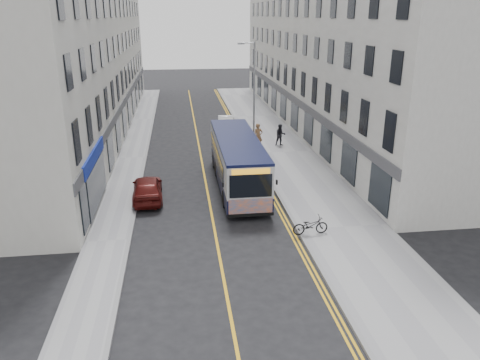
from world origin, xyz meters
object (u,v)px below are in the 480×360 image
object	(u,v)px
streetlamp	(253,91)
pedestrian_far	(280,135)
car_white	(226,124)
pedestrian_near	(258,136)
city_bus	(237,160)
car_maroon	(147,188)
bicycle	(310,225)

from	to	relation	value
streetlamp	pedestrian_far	distance (m)	4.05
streetlamp	car_white	size ratio (longest dim) A/B	2.06
pedestrian_near	car_white	xyz separation A→B (m)	(-1.81, 6.55, -0.45)
city_bus	pedestrian_far	world-z (taller)	city_bus
pedestrian_far	car_maroon	size ratio (longest dim) A/B	0.41
city_bus	pedestrian_far	distance (m)	9.58
pedestrian_near	city_bus	bearing A→B (deg)	-114.42
city_bus	pedestrian_near	world-z (taller)	city_bus
streetlamp	pedestrian_far	xyz separation A→B (m)	(2.17, -0.18, -3.42)
bicycle	car_white	xyz separation A→B (m)	(-1.75, 21.51, 0.07)
city_bus	car_maroon	world-z (taller)	city_bus
pedestrian_near	streetlamp	bearing A→B (deg)	103.41
pedestrian_near	pedestrian_far	distance (m)	1.99
bicycle	car_maroon	bearing A→B (deg)	50.61
streetlamp	city_bus	world-z (taller)	streetlamp
city_bus	bicycle	xyz separation A→B (m)	(2.53, -7.16, -1.09)
city_bus	car_maroon	size ratio (longest dim) A/B	2.55
streetlamp	pedestrian_near	xyz separation A→B (m)	(0.29, -0.83, -3.29)
streetlamp	pedestrian_near	bearing A→B (deg)	-70.53
streetlamp	pedestrian_near	distance (m)	3.41
car_white	car_maroon	xyz separation A→B (m)	(-6.05, -15.81, 0.06)
pedestrian_far	car_white	distance (m)	6.97
city_bus	pedestrian_near	bearing A→B (deg)	71.64
bicycle	car_white	bearing A→B (deg)	1.41
car_maroon	pedestrian_near	bearing A→B (deg)	-132.73
streetlamp	bicycle	xyz separation A→B (m)	(0.23, -15.80, -3.82)
streetlamp	city_bus	bearing A→B (deg)	-104.90
city_bus	car_white	world-z (taller)	city_bus
city_bus	bicycle	world-z (taller)	city_bus
pedestrian_near	car_maroon	size ratio (longest dim) A/B	0.47
city_bus	bicycle	distance (m)	7.67
bicycle	streetlamp	bearing A→B (deg)	-2.40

